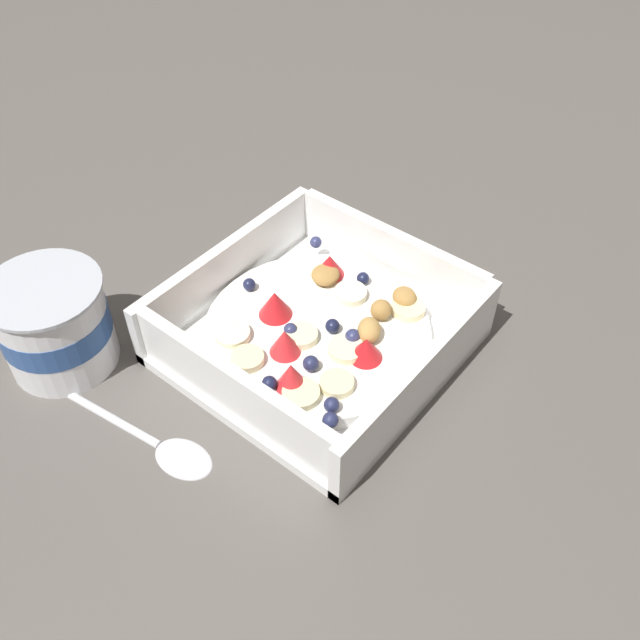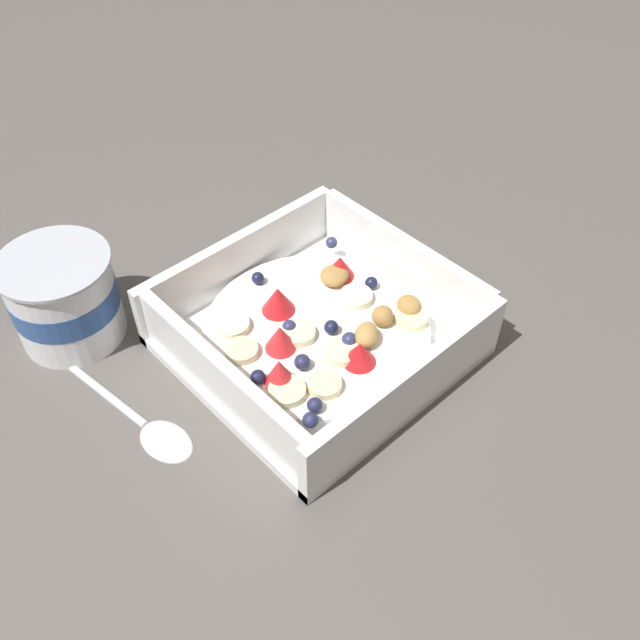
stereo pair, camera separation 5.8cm
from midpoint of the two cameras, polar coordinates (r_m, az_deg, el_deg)
name	(u,v)px [view 2 (the right image)]	position (r m, az deg, el deg)	size (l,w,h in m)	color
ground_plane	(307,339)	(0.60, 1.66, -1.73)	(2.40, 2.40, 0.00)	#56514C
fruit_bowl	(320,330)	(0.59, 2.82, -0.94)	(0.21, 0.21, 0.06)	white
spoon	(142,420)	(0.56, -11.29, -8.12)	(0.04, 0.17, 0.01)	silver
yogurt_cup	(64,298)	(0.61, -17.48, 1.60)	(0.09, 0.09, 0.08)	white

